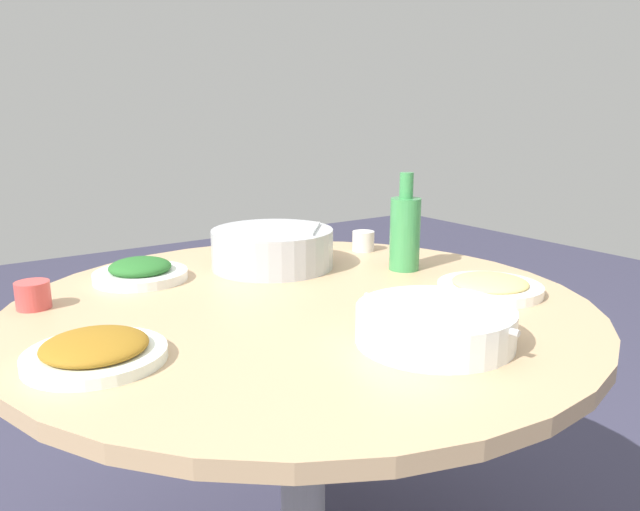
{
  "coord_description": "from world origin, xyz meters",
  "views": [
    {
      "loc": [
        0.68,
        1.05,
        1.15
      ],
      "look_at": [
        -0.04,
        0.01,
        0.84
      ],
      "focal_mm": 34.76,
      "sensor_mm": 36.0,
      "label": 1
    }
  ],
  "objects_px": {
    "green_bottle": "(405,231)",
    "dish_greens": "(140,272)",
    "dish_noodles": "(490,286)",
    "tea_cup_far": "(363,241)",
    "soup_bowl": "(435,326)",
    "rice_bowl": "(273,247)",
    "dish_stirfry": "(95,351)",
    "round_dining_table": "(302,341)",
    "tea_cup_near": "(33,295)"
  },
  "relations": [
    {
      "from": "tea_cup_far",
      "to": "dish_stirfry",
      "type": "bearing_deg",
      "value": 24.02
    },
    {
      "from": "rice_bowl",
      "to": "dish_greens",
      "type": "height_order",
      "value": "rice_bowl"
    },
    {
      "from": "tea_cup_far",
      "to": "soup_bowl",
      "type": "bearing_deg",
      "value": 61.42
    },
    {
      "from": "green_bottle",
      "to": "tea_cup_far",
      "type": "relative_size",
      "value": 3.92
    },
    {
      "from": "round_dining_table",
      "to": "dish_greens",
      "type": "bearing_deg",
      "value": -57.99
    },
    {
      "from": "green_bottle",
      "to": "tea_cup_near",
      "type": "xyz_separation_m",
      "value": [
        0.83,
        -0.19,
        -0.07
      ]
    },
    {
      "from": "green_bottle",
      "to": "dish_stirfry",
      "type": "bearing_deg",
      "value": 11.01
    },
    {
      "from": "round_dining_table",
      "to": "tea_cup_near",
      "type": "distance_m",
      "value": 0.56
    },
    {
      "from": "soup_bowl",
      "to": "dish_noodles",
      "type": "height_order",
      "value": "soup_bowl"
    },
    {
      "from": "tea_cup_near",
      "to": "dish_greens",
      "type": "bearing_deg",
      "value": -161.45
    },
    {
      "from": "green_bottle",
      "to": "dish_noodles",
      "type": "bearing_deg",
      "value": 93.18
    },
    {
      "from": "soup_bowl",
      "to": "tea_cup_near",
      "type": "relative_size",
      "value": 4.35
    },
    {
      "from": "dish_stirfry",
      "to": "tea_cup_near",
      "type": "bearing_deg",
      "value": -85.47
    },
    {
      "from": "round_dining_table",
      "to": "tea_cup_near",
      "type": "relative_size",
      "value": 17.87
    },
    {
      "from": "green_bottle",
      "to": "dish_greens",
      "type": "bearing_deg",
      "value": -25.53
    },
    {
      "from": "dish_greens",
      "to": "round_dining_table",
      "type": "bearing_deg",
      "value": 122.01
    },
    {
      "from": "dish_noodles",
      "to": "tea_cup_far",
      "type": "height_order",
      "value": "tea_cup_far"
    },
    {
      "from": "dish_noodles",
      "to": "tea_cup_far",
      "type": "relative_size",
      "value": 3.65
    },
    {
      "from": "soup_bowl",
      "to": "dish_noodles",
      "type": "relative_size",
      "value": 1.3
    },
    {
      "from": "soup_bowl",
      "to": "tea_cup_far",
      "type": "height_order",
      "value": "soup_bowl"
    },
    {
      "from": "round_dining_table",
      "to": "soup_bowl",
      "type": "xyz_separation_m",
      "value": [
        -0.06,
        0.33,
        0.12
      ]
    },
    {
      "from": "rice_bowl",
      "to": "dish_noodles",
      "type": "relative_size",
      "value": 1.36
    },
    {
      "from": "round_dining_table",
      "to": "soup_bowl",
      "type": "relative_size",
      "value": 4.1
    },
    {
      "from": "dish_greens",
      "to": "tea_cup_near",
      "type": "relative_size",
      "value": 3.21
    },
    {
      "from": "tea_cup_near",
      "to": "green_bottle",
      "type": "bearing_deg",
      "value": 166.87
    },
    {
      "from": "tea_cup_near",
      "to": "rice_bowl",
      "type": "bearing_deg",
      "value": -178.58
    },
    {
      "from": "dish_greens",
      "to": "tea_cup_near",
      "type": "bearing_deg",
      "value": 18.55
    },
    {
      "from": "rice_bowl",
      "to": "green_bottle",
      "type": "xyz_separation_m",
      "value": [
        -0.26,
        0.21,
        0.05
      ]
    },
    {
      "from": "dish_noodles",
      "to": "tea_cup_near",
      "type": "relative_size",
      "value": 3.34
    },
    {
      "from": "rice_bowl",
      "to": "dish_greens",
      "type": "bearing_deg",
      "value": -12.23
    },
    {
      "from": "round_dining_table",
      "to": "dish_noodles",
      "type": "height_order",
      "value": "dish_noodles"
    },
    {
      "from": "dish_greens",
      "to": "tea_cup_near",
      "type": "height_order",
      "value": "tea_cup_near"
    },
    {
      "from": "dish_noodles",
      "to": "tea_cup_far",
      "type": "bearing_deg",
      "value": -93.68
    },
    {
      "from": "dish_stirfry",
      "to": "dish_greens",
      "type": "distance_m",
      "value": 0.49
    },
    {
      "from": "rice_bowl",
      "to": "tea_cup_near",
      "type": "bearing_deg",
      "value": 1.42
    },
    {
      "from": "dish_greens",
      "to": "dish_noodles",
      "type": "relative_size",
      "value": 0.96
    },
    {
      "from": "round_dining_table",
      "to": "tea_cup_far",
      "type": "height_order",
      "value": "tea_cup_far"
    },
    {
      "from": "dish_stirfry",
      "to": "soup_bowl",
      "type": "bearing_deg",
      "value": 153.93
    },
    {
      "from": "rice_bowl",
      "to": "tea_cup_near",
      "type": "relative_size",
      "value": 4.53
    },
    {
      "from": "rice_bowl",
      "to": "green_bottle",
      "type": "height_order",
      "value": "green_bottle"
    },
    {
      "from": "soup_bowl",
      "to": "dish_stirfry",
      "type": "distance_m",
      "value": 0.57
    },
    {
      "from": "rice_bowl",
      "to": "dish_stirfry",
      "type": "height_order",
      "value": "rice_bowl"
    },
    {
      "from": "soup_bowl",
      "to": "dish_greens",
      "type": "xyz_separation_m",
      "value": [
        0.29,
        -0.68,
        -0.01
      ]
    },
    {
      "from": "dish_stirfry",
      "to": "round_dining_table",
      "type": "bearing_deg",
      "value": -170.07
    },
    {
      "from": "dish_greens",
      "to": "green_bottle",
      "type": "relative_size",
      "value": 0.9
    },
    {
      "from": "rice_bowl",
      "to": "dish_noodles",
      "type": "bearing_deg",
      "value": 120.28
    },
    {
      "from": "dish_stirfry",
      "to": "dish_noodles",
      "type": "height_order",
      "value": "dish_stirfry"
    },
    {
      "from": "rice_bowl",
      "to": "soup_bowl",
      "type": "bearing_deg",
      "value": 86.71
    },
    {
      "from": "tea_cup_near",
      "to": "tea_cup_far",
      "type": "bearing_deg",
      "value": -178.15
    },
    {
      "from": "tea_cup_near",
      "to": "dish_stirfry",
      "type": "bearing_deg",
      "value": 94.53
    }
  ]
}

